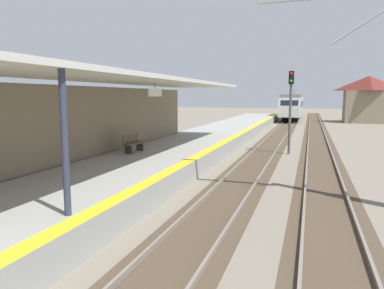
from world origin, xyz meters
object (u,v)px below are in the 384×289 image
(rail_signal_post, at_px, (290,104))
(approaching_train, at_px, (292,105))
(distant_trackside_house, at_px, (368,98))
(platform_bench, at_px, (133,143))

(rail_signal_post, bearing_deg, approaching_train, 92.45)
(approaching_train, height_order, distant_trackside_house, distant_trackside_house)
(approaching_train, distance_m, platform_bench, 43.83)
(approaching_train, xyz_separation_m, rail_signal_post, (1.54, -35.89, 1.02))
(rail_signal_post, xyz_separation_m, platform_bench, (-7.09, -7.58, -1.82))
(platform_bench, distance_m, distant_trackside_house, 42.26)
(platform_bench, bearing_deg, rail_signal_post, 46.92)
(approaching_train, bearing_deg, platform_bench, -97.28)
(approaching_train, bearing_deg, distant_trackside_house, -22.88)
(approaching_train, height_order, rail_signal_post, rail_signal_post)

